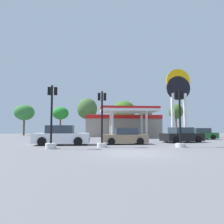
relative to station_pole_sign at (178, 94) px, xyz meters
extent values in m
plane|color=slate|center=(-11.58, -21.04, -7.06)|extent=(90.00, 90.00, 0.00)
cube|color=gray|center=(-8.79, 4.21, -5.22)|extent=(12.79, 6.01, 3.67)
cube|color=red|center=(-8.79, 1.15, -3.74)|extent=(12.79, 0.12, 0.60)
cube|color=white|center=(-8.79, -1.94, -3.04)|extent=(8.21, 5.68, 0.35)
cube|color=red|center=(-8.79, -1.94, -2.72)|extent=(8.31, 5.78, 0.30)
cylinder|color=silver|center=(-11.25, -3.50, -5.14)|extent=(0.32, 0.32, 3.84)
cylinder|color=silver|center=(-6.32, -3.50, -5.14)|extent=(0.32, 0.32, 3.84)
cylinder|color=silver|center=(-11.25, -0.37, -5.14)|extent=(0.32, 0.32, 3.84)
cylinder|color=silver|center=(-6.32, -0.37, -5.14)|extent=(0.32, 0.32, 3.84)
cube|color=#4C4C51|center=(-8.79, -1.94, -6.51)|extent=(0.90, 0.60, 1.10)
cube|color=white|center=(-1.06, -0.01, -3.50)|extent=(0.40, 0.56, 7.12)
cube|color=white|center=(1.06, -0.01, -3.50)|extent=(0.40, 0.56, 7.12)
cylinder|color=black|center=(0.00, -0.01, 0.95)|extent=(3.98, 0.22, 3.98)
cylinder|color=#F2B20C|center=(0.00, 0.01, 2.15)|extent=(3.98, 0.22, 3.98)
cube|color=white|center=(0.00, 0.05, 1.55)|extent=(3.66, 0.08, 0.72)
cylinder|color=black|center=(-16.83, -7.30, -6.76)|extent=(0.63, 0.37, 0.60)
cylinder|color=black|center=(-17.30, -8.84, -6.76)|extent=(0.63, 0.37, 0.60)
cylinder|color=black|center=(-19.17, -6.60, -6.76)|extent=(0.63, 0.37, 0.60)
cylinder|color=black|center=(-19.63, -8.14, -6.76)|extent=(0.63, 0.37, 0.60)
cube|color=#A51111|center=(-18.23, -7.72, -6.56)|extent=(4.24, 2.71, 0.71)
cube|color=#2D3842|center=(-18.37, -7.68, -5.94)|extent=(2.21, 1.94, 0.60)
cube|color=black|center=(-16.39, -8.28, -6.66)|extent=(0.56, 1.53, 0.22)
cylinder|color=black|center=(-1.64, -8.05, -6.75)|extent=(0.62, 0.25, 0.61)
cylinder|color=black|center=(-1.54, -6.43, -6.75)|extent=(0.62, 0.25, 0.61)
cylinder|color=black|center=(0.83, -8.21, -6.75)|extent=(0.62, 0.25, 0.61)
cylinder|color=black|center=(0.93, -6.58, -6.75)|extent=(0.62, 0.25, 0.61)
cube|color=#1E5928|center=(-0.35, -7.32, -6.56)|extent=(4.08, 1.92, 0.72)
cube|color=#2D3842|center=(-0.21, -7.33, -5.93)|extent=(1.99, 1.60, 0.61)
cube|color=black|center=(-2.30, -7.19, -6.66)|extent=(0.21, 1.59, 0.23)
cylinder|color=black|center=(-15.16, -13.87, -6.71)|extent=(0.70, 0.25, 0.70)
cylinder|color=black|center=(-15.18, -15.76, -6.71)|extent=(0.70, 0.25, 0.70)
cylinder|color=black|center=(-18.02, -13.85, -6.71)|extent=(0.70, 0.25, 0.70)
cylinder|color=black|center=(-18.03, -15.74, -6.71)|extent=(0.70, 0.25, 0.70)
cube|color=silver|center=(-16.60, -14.80, -6.48)|extent=(4.62, 1.96, 0.83)
cube|color=#2D3842|center=(-16.76, -14.80, -5.75)|extent=(2.21, 1.73, 0.70)
cube|color=black|center=(-14.34, -14.82, -6.60)|extent=(0.15, 1.83, 0.26)
cylinder|color=black|center=(-3.98, -11.37, -6.74)|extent=(0.67, 0.36, 0.64)
cylinder|color=black|center=(-3.58, -13.03, -6.74)|extent=(0.67, 0.36, 0.64)
cylinder|color=black|center=(-6.50, -11.98, -6.74)|extent=(0.67, 0.36, 0.64)
cylinder|color=black|center=(-6.10, -13.64, -6.74)|extent=(0.67, 0.36, 0.64)
cube|color=black|center=(-5.04, -12.50, -6.53)|extent=(4.47, 2.68, 0.76)
cube|color=#2D3842|center=(-5.19, -12.54, -5.87)|extent=(2.30, 1.98, 0.64)
cube|color=black|center=(-3.05, -12.02, -6.64)|extent=(0.51, 1.64, 0.24)
cylinder|color=black|center=(-12.42, -15.27, -6.75)|extent=(0.61, 0.21, 0.61)
cylinder|color=black|center=(-12.42, -13.63, -6.75)|extent=(0.61, 0.21, 0.61)
cylinder|color=black|center=(-9.94, -15.26, -6.75)|extent=(0.61, 0.21, 0.61)
cylinder|color=black|center=(-9.95, -13.63, -6.75)|extent=(0.61, 0.21, 0.61)
cube|color=#8C7556|center=(-11.18, -14.45, -6.55)|extent=(3.99, 1.68, 0.72)
cube|color=#2D3842|center=(-11.04, -14.45, -5.93)|extent=(1.90, 1.49, 0.61)
cube|color=black|center=(-13.14, -14.45, -6.66)|extent=(0.12, 1.59, 0.23)
cylinder|color=silver|center=(-7.41, -17.67, -6.92)|extent=(0.76, 0.76, 0.28)
cylinder|color=black|center=(-7.41, -17.67, -4.73)|extent=(0.14, 0.14, 4.09)
cube|color=black|center=(-7.63, -17.51, -3.07)|extent=(0.21, 0.20, 0.57)
sphere|color=red|center=(-7.63, -17.39, -2.89)|extent=(0.15, 0.15, 0.15)
sphere|color=#D89E0C|center=(-7.63, -17.39, -3.07)|extent=(0.15, 0.15, 0.15)
sphere|color=green|center=(-7.63, -17.39, -3.25)|extent=(0.15, 0.15, 0.15)
cube|color=black|center=(-7.19, -17.51, -3.07)|extent=(0.21, 0.20, 0.57)
sphere|color=red|center=(-7.19, -17.39, -2.89)|extent=(0.15, 0.15, 0.15)
sphere|color=#D89E0C|center=(-7.19, -17.39, -3.07)|extent=(0.15, 0.15, 0.15)
sphere|color=green|center=(-7.19, -17.39, -3.25)|extent=(0.15, 0.15, 0.15)
cylinder|color=silver|center=(-16.87, -18.11, -6.87)|extent=(0.75, 0.75, 0.38)
cylinder|color=black|center=(-16.87, -18.11, -4.65)|extent=(0.14, 0.14, 4.05)
cube|color=black|center=(-17.09, -17.95, -3.01)|extent=(0.21, 0.20, 0.57)
sphere|color=red|center=(-17.09, -17.83, -2.83)|extent=(0.15, 0.15, 0.15)
sphere|color=#D89E0C|center=(-17.09, -17.83, -3.01)|extent=(0.15, 0.15, 0.15)
sphere|color=green|center=(-17.09, -17.83, -3.19)|extent=(0.15, 0.15, 0.15)
cube|color=black|center=(-16.65, -17.95, -3.01)|extent=(0.21, 0.20, 0.57)
sphere|color=red|center=(-16.65, -17.83, -2.83)|extent=(0.15, 0.15, 0.15)
sphere|color=#D89E0C|center=(-16.65, -17.83, -3.01)|extent=(0.15, 0.15, 0.15)
sphere|color=green|center=(-16.65, -17.83, -3.19)|extent=(0.15, 0.15, 0.15)
cylinder|color=silver|center=(-13.31, -17.29, -6.90)|extent=(0.74, 0.74, 0.32)
cylinder|color=black|center=(-13.31, -17.29, -4.80)|extent=(0.14, 0.14, 3.88)
cube|color=black|center=(-13.53, -17.13, -3.24)|extent=(0.21, 0.20, 0.57)
sphere|color=red|center=(-13.53, -17.01, -3.06)|extent=(0.15, 0.15, 0.15)
sphere|color=#D89E0C|center=(-13.53, -17.01, -3.24)|extent=(0.15, 0.15, 0.15)
sphere|color=green|center=(-13.53, -17.01, -3.42)|extent=(0.15, 0.15, 0.15)
cube|color=black|center=(-13.09, -17.13, -3.24)|extent=(0.21, 0.20, 0.57)
sphere|color=red|center=(-13.09, -17.01, -3.06)|extent=(0.15, 0.15, 0.15)
sphere|color=#D89E0C|center=(-13.09, -17.01, -3.24)|extent=(0.15, 0.15, 0.15)
sphere|color=green|center=(-13.09, -17.01, -3.42)|extent=(0.15, 0.15, 0.15)
cylinder|color=brown|center=(-27.51, 9.62, -5.52)|extent=(0.34, 0.34, 3.07)
ellipsoid|color=#347835|center=(-27.51, 9.62, -2.54)|extent=(3.85, 3.85, 3.09)
cylinder|color=brown|center=(-20.52, 9.88, -5.44)|extent=(0.28, 0.28, 3.24)
ellipsoid|color=#248029|center=(-20.52, 9.88, -2.62)|extent=(3.19, 3.19, 2.57)
cylinder|color=brown|center=(-15.24, 11.36, -5.08)|extent=(0.37, 0.37, 3.95)
ellipsoid|color=#446A34|center=(-15.24, 11.36, -1.52)|extent=(4.22, 4.22, 4.49)
cylinder|color=brown|center=(-7.64, 9.58, -5.44)|extent=(0.34, 0.34, 3.24)
ellipsoid|color=#3A691F|center=(-7.64, 9.58, -2.08)|extent=(4.63, 4.63, 4.14)
cylinder|color=brown|center=(-2.76, 11.81, -5.45)|extent=(0.27, 0.27, 3.22)
ellipsoid|color=#25633C|center=(-2.76, 11.81, -2.68)|extent=(3.10, 3.10, 3.13)
cylinder|color=brown|center=(3.42, 9.64, -5.16)|extent=(0.29, 0.29, 3.80)
ellipsoid|color=#3D6120|center=(3.42, 9.64, -2.15)|extent=(2.94, 2.94, 3.23)
camera|label=1|loc=(-13.97, -33.00, -5.64)|focal=33.62mm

